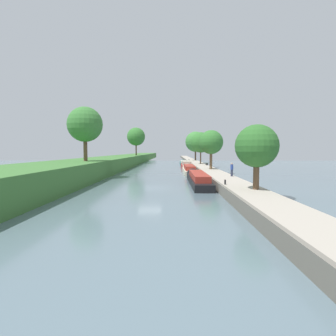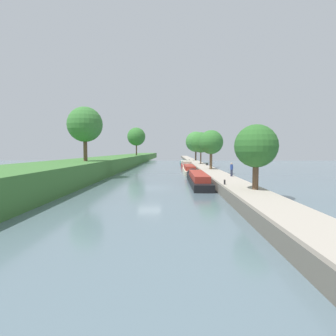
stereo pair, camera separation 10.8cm
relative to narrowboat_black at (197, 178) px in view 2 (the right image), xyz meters
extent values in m
plane|color=slate|center=(-5.57, -4.41, -0.59)|extent=(160.00, 160.00, 0.00)
cube|color=#3D7033|center=(-17.14, -4.41, 0.67)|extent=(8.96, 260.00, 2.51)
cube|color=#A89E8E|center=(3.10, -4.41, -0.15)|extent=(3.14, 260.00, 0.89)
cube|color=#6B665B|center=(1.40, -4.41, -0.12)|extent=(0.25, 260.00, 0.94)
cube|color=black|center=(0.00, -0.69, -0.21)|extent=(2.00, 14.93, 0.76)
cube|color=maroon|center=(0.00, -1.44, 0.50)|extent=(1.64, 10.45, 0.66)
cone|color=black|center=(0.00, 7.37, -0.21)|extent=(1.90, 1.20, 1.90)
cube|color=beige|center=(-0.14, 15.48, -0.23)|extent=(2.01, 12.53, 0.72)
cube|color=maroon|center=(-0.14, 14.86, 0.49)|extent=(1.65, 8.77, 0.71)
cone|color=beige|center=(-0.14, 22.35, -0.23)|extent=(1.91, 1.20, 1.91)
cube|color=maroon|center=(-0.03, 28.67, -0.20)|extent=(2.16, 11.55, 0.78)
cube|color=#B2A893|center=(-0.03, 28.09, 0.63)|extent=(1.77, 8.08, 0.87)
cone|color=maroon|center=(-0.03, 35.09, -0.20)|extent=(2.05, 1.30, 2.05)
cube|color=#195B60|center=(-0.05, 43.13, -0.30)|extent=(1.84, 13.41, 0.57)
cube|color=beige|center=(-0.05, 42.46, 0.27)|extent=(1.51, 9.38, 0.58)
cone|color=#195B60|center=(-0.05, 50.39, -0.30)|extent=(1.75, 1.11, 1.75)
cylinder|color=brown|center=(3.73, -11.60, 1.59)|extent=(0.48, 0.48, 2.58)
sphere|color=#2D6628|center=(3.73, -11.60, 3.83)|extent=(3.49, 3.49, 3.49)
cylinder|color=brown|center=(3.36, 12.68, 2.02)|extent=(0.46, 0.46, 3.44)
sphere|color=#33702D|center=(3.36, 12.68, 4.84)|extent=(4.03, 4.03, 4.03)
cylinder|color=brown|center=(3.46, 31.17, 2.14)|extent=(0.30, 0.30, 3.69)
sphere|color=#33702D|center=(3.46, 31.17, 5.31)|extent=(4.79, 4.79, 4.79)
cylinder|color=#4C3828|center=(4.08, 53.76, 2.35)|extent=(0.48, 0.48, 4.11)
sphere|color=#3D7F38|center=(4.08, 53.76, 6.16)|extent=(6.39, 6.39, 6.39)
cylinder|color=brown|center=(-15.57, 5.35, 3.86)|extent=(0.55, 0.55, 3.87)
sphere|color=#387533|center=(-15.57, 5.35, 7.16)|extent=(4.99, 4.99, 4.99)
cylinder|color=brown|center=(-14.37, 51.31, 4.03)|extent=(0.40, 0.40, 4.21)
sphere|color=#33702D|center=(-14.37, 51.31, 7.66)|extent=(5.56, 5.56, 5.56)
cylinder|color=#282D42|center=(4.15, -0.27, 0.71)|extent=(0.26, 0.26, 0.82)
cylinder|color=#28428E|center=(4.15, -0.27, 1.43)|extent=(0.34, 0.34, 0.62)
sphere|color=tan|center=(4.15, -0.27, 1.85)|extent=(0.22, 0.22, 0.22)
cylinder|color=black|center=(1.83, -8.40, 0.52)|extent=(0.16, 0.16, 0.45)
cylinder|color=black|center=(1.83, 50.15, 0.52)|extent=(0.16, 0.16, 0.45)
cube|color=#333338|center=(4.22, 24.68, 0.50)|extent=(0.40, 0.08, 0.41)
cube|color=#333338|center=(4.22, 25.88, 0.50)|extent=(0.40, 0.08, 0.41)
cube|color=#2D4733|center=(4.22, 25.28, 0.74)|extent=(0.44, 1.50, 0.06)
camera|label=1|loc=(-3.05, -34.27, 3.49)|focal=29.75mm
camera|label=2|loc=(-2.95, -34.27, 3.49)|focal=29.75mm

